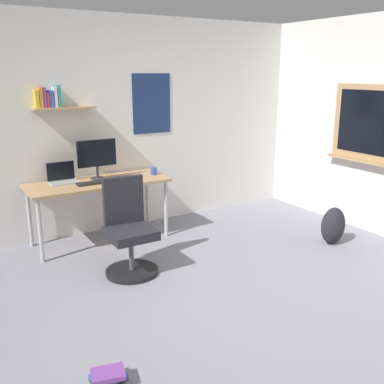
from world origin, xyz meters
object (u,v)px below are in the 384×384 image
at_px(desk, 98,187).
at_px(coffee_mug, 154,171).
at_px(office_chair, 129,233).
at_px(monitor_primary, 97,156).
at_px(laptop, 63,178).
at_px(computer_mouse, 117,179).
at_px(keyboard, 93,183).
at_px(backpack, 333,226).
at_px(book_stack_on_floor, 108,378).

relative_size(desk, coffee_mug, 17.34).
distance_m(office_chair, monitor_primary, 1.20).
distance_m(laptop, computer_mouse, 0.61).
height_order(laptop, keyboard, laptop).
bearing_deg(monitor_primary, desk, -111.20).
bearing_deg(keyboard, coffee_mug, 3.68).
height_order(coffee_mug, backpack, coffee_mug).
height_order(office_chair, backpack, office_chair).
xyz_separation_m(office_chair, coffee_mug, (0.73, 0.90, 0.37)).
bearing_deg(laptop, book_stack_on_floor, -100.52).
distance_m(laptop, keyboard, 0.36).
bearing_deg(monitor_primary, laptop, 173.11).
bearing_deg(computer_mouse, monitor_primary, 131.31).
bearing_deg(desk, office_chair, -92.28).
bearing_deg(monitor_primary, coffee_mug, -11.38).
height_order(keyboard, backpack, keyboard).
height_order(monitor_primary, coffee_mug, monitor_primary).
relative_size(desk, office_chair, 1.68).
relative_size(laptop, coffee_mug, 3.37).
relative_size(office_chair, laptop, 3.06).
distance_m(laptop, coffee_mug, 1.07).
distance_m(desk, coffee_mug, 0.71).
bearing_deg(computer_mouse, backpack, -34.07).
bearing_deg(office_chair, monitor_primary, 85.75).
relative_size(office_chair, keyboard, 2.57).
bearing_deg(coffee_mug, computer_mouse, -174.26).
xyz_separation_m(office_chair, backpack, (2.31, -0.55, -0.19)).
bearing_deg(keyboard, laptop, 140.44).
distance_m(office_chair, keyboard, 0.92).
distance_m(desk, monitor_primary, 0.36).
xyz_separation_m(keyboard, coffee_mug, (0.78, 0.05, 0.04)).
xyz_separation_m(keyboard, book_stack_on_floor, (-0.76, -2.34, -0.68)).
relative_size(monitor_primary, coffee_mug, 5.04).
height_order(laptop, monitor_primary, monitor_primary).
distance_m(office_chair, laptop, 1.19).
relative_size(computer_mouse, book_stack_on_floor, 0.43).
bearing_deg(desk, computer_mouse, -21.68).
bearing_deg(book_stack_on_floor, computer_mouse, 66.11).
bearing_deg(laptop, backpack, -31.81).
relative_size(laptop, computer_mouse, 2.98).
xyz_separation_m(backpack, book_stack_on_floor, (-3.11, -0.94, -0.16)).
distance_m(coffee_mug, backpack, 2.21).
height_order(desk, computer_mouse, computer_mouse).
height_order(laptop, backpack, laptop).
height_order(office_chair, monitor_primary, monitor_primary).
relative_size(monitor_primary, book_stack_on_floor, 1.93).
distance_m(computer_mouse, backpack, 2.56).
distance_m(computer_mouse, coffee_mug, 0.50).
xyz_separation_m(desk, backpack, (2.27, -1.48, -0.44)).
bearing_deg(keyboard, book_stack_on_floor, -107.92).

